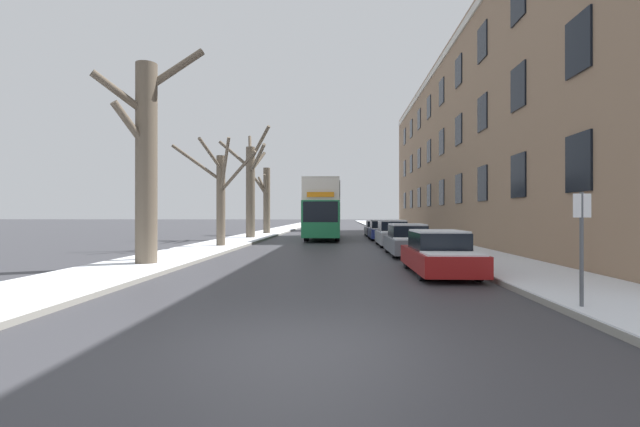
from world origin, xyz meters
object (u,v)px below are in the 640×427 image
bare_tree_left_2 (251,185)px  street_sign_post (582,244)px  oncoming_van (314,220)px  bare_tree_left_1 (220,194)px  bare_tree_left_0 (146,159)px  parked_car_0 (439,254)px  parked_car_1 (408,241)px  bare_tree_left_3 (266,199)px  parked_car_3 (382,231)px  parked_car_2 (392,234)px  parked_car_4 (376,229)px  pedestrian_left_sidewalk (148,237)px  double_decker_bus (324,207)px

bare_tree_left_2 → street_sign_post: bare_tree_left_2 is taller
bare_tree_left_2 → oncoming_van: (3.60, 17.70, -2.85)m
bare_tree_left_1 → oncoming_van: bearing=82.4°
bare_tree_left_0 → street_sign_post: bearing=-30.2°
parked_car_0 → parked_car_1: size_ratio=0.98×
oncoming_van → parked_car_1: bearing=-78.3°
bare_tree_left_1 → oncoming_van: (3.48, 26.20, -1.77)m
bare_tree_left_3 → parked_car_3: size_ratio=1.50×
bare_tree_left_0 → bare_tree_left_3: bearing=90.1°
bare_tree_left_1 → parked_car_2: bearing=13.1°
parked_car_1 → oncoming_van: (-6.14, 29.64, 0.55)m
bare_tree_left_3 → street_sign_post: bearing=-69.9°
parked_car_1 → parked_car_4: size_ratio=1.00×
oncoming_van → parked_car_3: bearing=-70.8°
parked_car_4 → parked_car_1: bearing=-90.0°
bare_tree_left_0 → oncoming_van: bearing=83.9°
parked_car_0 → pedestrian_left_sidewalk: 10.65m
bare_tree_left_3 → pedestrian_left_sidewalk: size_ratio=3.34×
pedestrian_left_sidewalk → street_sign_post: street_sign_post is taller
bare_tree_left_2 → double_decker_bus: bare_tree_left_2 is taller
oncoming_van → pedestrian_left_sidewalk: (-4.22, -33.38, -0.20)m
bare_tree_left_2 → parked_car_0: (9.75, -18.13, -3.43)m
parked_car_3 → pedestrian_left_sidewalk: size_ratio=2.23×
parked_car_1 → parked_car_0: bearing=-90.0°
parked_car_0 → street_sign_post: (1.38, -5.33, 0.68)m
bare_tree_left_2 → parked_car_2: bearing=-32.7°
bare_tree_left_0 → bare_tree_left_3: 24.36m
double_decker_bus → street_sign_post: (5.72, -24.82, -1.13)m
double_decker_bus → parked_car_3: size_ratio=2.72×
bare_tree_left_0 → parked_car_4: 24.66m
bare_tree_left_3 → pedestrian_left_sidewalk: 23.22m
double_decker_bus → parked_car_0: bearing=-77.4°
bare_tree_left_2 → parked_car_3: bare_tree_left_2 is taller
parked_car_3 → oncoming_van: (-6.14, 17.62, 0.54)m
parked_car_2 → pedestrian_left_sidewalk: pedestrian_left_sidewalk is taller
parked_car_3 → oncoming_van: oncoming_van is taller
parked_car_1 → bare_tree_left_3: bearing=117.1°
bare_tree_left_0 → parked_car_2: bearing=47.3°
parked_car_2 → bare_tree_left_2: bearing=147.3°
bare_tree_left_2 → parked_car_4: 11.69m
double_decker_bus → oncoming_van: double_decker_bus is taller
bare_tree_left_1 → parked_car_0: bare_tree_left_1 is taller
bare_tree_left_2 → parked_car_1: bare_tree_left_2 is taller
bare_tree_left_3 → parked_car_2: bare_tree_left_3 is taller
pedestrian_left_sidewalk → bare_tree_left_2: bearing=153.3°
parked_car_2 → bare_tree_left_0: bearing=-132.7°
parked_car_0 → parked_car_4: parked_car_0 is taller
bare_tree_left_1 → street_sign_post: bearing=-53.7°
bare_tree_left_0 → oncoming_van: (3.69, 34.63, -2.60)m
street_sign_post → parked_car_4: bearing=92.7°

